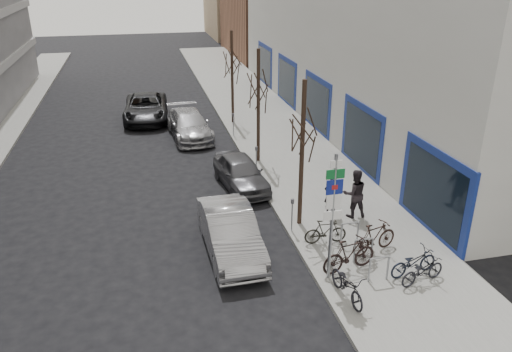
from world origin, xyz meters
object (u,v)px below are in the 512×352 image
bike_near_right (349,254)px  lane_car (146,108)px  bike_mid_inner (325,231)px  parked_car_back (189,125)px  bike_mid_curb (414,260)px  meter_back (233,122)px  meter_mid (256,157)px  bike_far_inner (374,237)px  parked_car_mid (241,172)px  tree_mid (258,80)px  bike_near_left (348,283)px  tree_far (232,56)px  meter_front (292,212)px  bike_rack (363,247)px  parked_car_front (230,232)px  tree_near (303,120)px  bike_far_curb (423,269)px  highway_sign_pole (333,210)px  pedestrian_near (331,194)px  pedestrian_far (355,193)px

bike_near_right → lane_car: lane_car is taller
bike_mid_inner → parked_car_back: size_ratio=0.30×
bike_mid_curb → lane_car: lane_car is taller
meter_back → bike_mid_inner: meter_back is taller
meter_mid → parked_car_back: (-2.35, 6.20, -0.19)m
meter_back → bike_far_inner: meter_back is taller
parked_car_mid → parked_car_back: parked_car_back is taller
tree_mid → bike_far_inner: bearing=-78.8°
bike_near_left → lane_car: 20.42m
tree_far → bike_mid_curb: 17.46m
meter_front → bike_rack: bearing=-55.5°
meter_front → parked_car_front: bearing=-164.6°
tree_near → tree_far: bearing=90.0°
bike_mid_inner → parked_car_back: bearing=18.5°
bike_far_inner → bike_far_curb: bearing=-177.7°
meter_front → parked_car_back: bearing=101.4°
meter_front → meter_mid: same height
bike_mid_inner → highway_sign_pole: bearing=166.7°
tree_mid → pedestrian_near: tree_mid is taller
tree_near → meter_front: (-0.45, -0.50, -3.19)m
parked_car_mid → pedestrian_near: size_ratio=2.54×
bike_mid_inner → lane_car: (-5.46, 16.76, 0.17)m
tree_near → bike_near_left: (-0.06, -4.60, -3.42)m
parked_car_front → parked_car_back: (0.00, 12.35, -0.03)m
bike_mid_inner → pedestrian_near: bearing=-21.3°
bike_near_left → tree_mid: bearing=83.6°
bike_mid_inner → meter_front: bearing=43.6°
bike_far_curb → tree_mid: bearing=-1.6°
bike_near_left → pedestrian_near: (1.46, 5.09, 0.27)m
parked_car_back → tree_near: bearing=-80.3°
meter_back → meter_front: bearing=-90.0°
tree_far → bike_near_left: bearing=-90.2°
meter_mid → bike_near_right: bearing=-83.2°
tree_near → meter_mid: size_ratio=4.33×
bike_near_right → meter_back: bearing=-6.5°
bike_far_inner → parked_car_front: bearing=57.1°
bike_mid_inner → parked_car_front: (-3.22, 0.42, 0.16)m
parked_car_back → lane_car: size_ratio=0.90×
tree_far → parked_car_mid: 9.78m
meter_mid → bike_mid_curb: meter_mid is taller
meter_mid → meter_back: bearing=90.0°
tree_near → bike_mid_inner: (0.42, -1.56, -3.50)m
pedestrian_near → pedestrian_far: pedestrian_far is taller
bike_mid_curb → bike_mid_inner: size_ratio=1.12×
bike_rack → tree_near: bearing=112.5°
bike_mid_curb → lane_car: bearing=10.8°
bike_mid_curb → pedestrian_far: pedestrian_far is taller
meter_back → pedestrian_far: size_ratio=0.66×
meter_front → bike_mid_curb: size_ratio=0.76×
pedestrian_near → bike_near_right: bearing=73.0°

